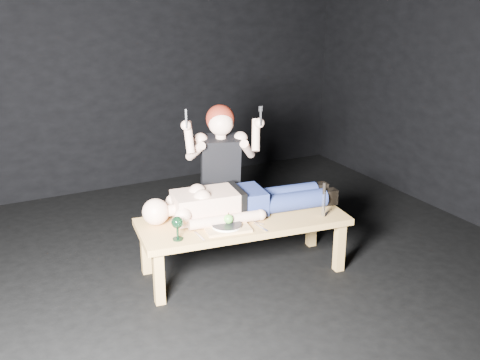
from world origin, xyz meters
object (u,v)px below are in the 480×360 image
(carving_knife, at_px, (324,200))
(goblet, at_px, (177,228))
(serving_tray, at_px, (227,228))
(table, at_px, (243,245))
(lying_man, at_px, (244,197))
(kneeling_woman, at_px, (220,174))

(carving_knife, bearing_deg, goblet, -179.39)
(serving_tray, distance_m, goblet, 0.39)
(table, height_order, goblet, goblet)
(serving_tray, bearing_deg, table, 29.94)
(serving_tray, relative_size, goblet, 1.87)
(table, height_order, serving_tray, serving_tray)
(carving_knife, bearing_deg, lying_man, 151.83)
(serving_tray, height_order, goblet, goblet)
(lying_man, relative_size, serving_tray, 4.77)
(lying_man, bearing_deg, carving_knife, -28.17)
(serving_tray, bearing_deg, carving_knife, -10.27)
(kneeling_woman, height_order, serving_tray, kneeling_woman)
(lying_man, height_order, kneeling_woman, kneeling_woman)
(kneeling_woman, distance_m, serving_tray, 0.71)
(lying_man, bearing_deg, serving_tray, -131.85)
(table, distance_m, kneeling_woman, 0.68)
(kneeling_woman, relative_size, carving_knife, 4.60)
(table, xyz_separation_m, goblet, (-0.58, -0.12, 0.31))
(table, bearing_deg, serving_tray, -142.93)
(lying_man, relative_size, goblet, 8.94)
(kneeling_woman, height_order, carving_knife, kneeling_woman)
(lying_man, xyz_separation_m, carving_knife, (0.51, -0.36, 0.01))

